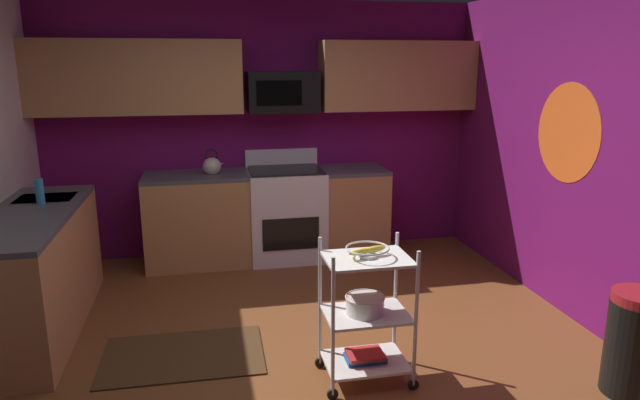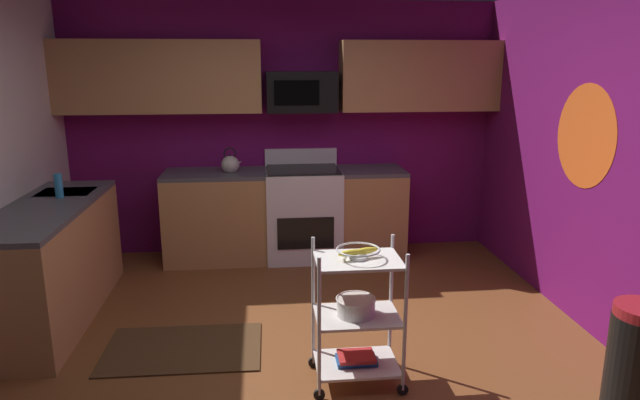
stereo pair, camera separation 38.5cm
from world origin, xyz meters
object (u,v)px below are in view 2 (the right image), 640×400
book_stack (356,358)px  trash_can (638,360)px  mixing_bowl_large (356,306)px  kettle (230,164)px  microwave (301,92)px  fruit_bowl (358,251)px  dish_soap_bottle (59,186)px  oven_range (303,212)px  rolling_cart (357,316)px

book_stack → trash_can: size_ratio=0.39×
mixing_bowl_large → kettle: (-0.87, 2.42, 0.48)m
kettle → trash_can: kettle is taller
microwave → mixing_bowl_large: (0.15, -2.53, -1.18)m
microwave → book_stack: bearing=-86.4°
microwave → kettle: 1.02m
fruit_bowl → dish_soap_bottle: dish_soap_bottle is taller
oven_range → dish_soap_bottle: 2.34m
fruit_bowl → trash_can: fruit_bowl is taller
mixing_bowl_large → kettle: bearing=109.9°
mixing_bowl_large → rolling_cart: bearing=0.0°
kettle → dish_soap_bottle: (-1.33, -0.97, 0.02)m
mixing_bowl_large → trash_can: bearing=-17.1°
mixing_bowl_large → book_stack: 0.36m
book_stack → kettle: size_ratio=0.97×
mixing_bowl_large → trash_can: trash_can is taller
microwave → trash_can: 3.73m
oven_range → fruit_bowl: oven_range is taller
oven_range → book_stack: 2.45m
mixing_bowl_large → kettle: kettle is taller
microwave → kettle: (-0.73, -0.11, -0.70)m
fruit_bowl → kettle: bearing=110.1°
kettle → mixing_bowl_large: bearing=-70.1°
fruit_bowl → microwave: bearing=93.6°
microwave → dish_soap_bottle: size_ratio=3.50×
oven_range → mixing_bowl_large: bearing=-86.5°
fruit_bowl → dish_soap_bottle: bearing=146.8°
mixing_bowl_large → dish_soap_bottle: size_ratio=1.26×
fruit_bowl → oven_range: bearing=93.7°
rolling_cart → trash_can: rolling_cart is taller
kettle → fruit_bowl: bearing=-69.9°
trash_can → dish_soap_bottle: bearing=152.9°
oven_range → kettle: 0.89m
mixing_bowl_large → microwave: bearing=93.4°
oven_range → microwave: microwave is taller
microwave → rolling_cart: (0.16, -2.53, -1.25)m
microwave → book_stack: 2.97m
dish_soap_bottle → microwave: bearing=27.7°
kettle → oven_range: bearing=0.3°
mixing_bowl_large → book_stack: mixing_bowl_large is taller
book_stack → kettle: bearing=110.1°
rolling_cart → trash_can: bearing=-17.2°
dish_soap_bottle → trash_can: (3.78, -1.93, -0.69)m
fruit_bowl → mixing_bowl_large: 0.36m
book_stack → microwave: bearing=93.6°
rolling_cart → microwave: bearing=93.6°
rolling_cart → fruit_bowl: 0.42m
oven_range → rolling_cart: oven_range is taller
oven_range → trash_can: oven_range is taller
microwave → dish_soap_bottle: microwave is taller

